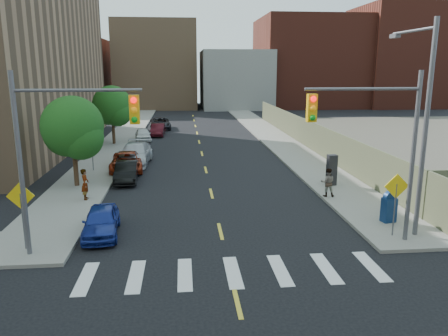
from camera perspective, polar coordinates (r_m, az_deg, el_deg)
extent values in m
cube|color=gray|center=(52.49, -12.20, 5.01)|extent=(3.50, 73.00, 0.15)
cube|color=gray|center=(52.95, 4.77, 5.32)|extent=(3.50, 73.00, 0.15)
cube|color=#5B6345|center=(40.18, 10.79, 4.39)|extent=(0.12, 44.00, 2.50)
cube|color=#592319|center=(82.73, -20.15, 11.45)|extent=(14.00, 18.00, 12.00)
cube|color=#8C6B4C|center=(82.28, -8.75, 13.12)|extent=(14.00, 16.00, 15.00)
cube|color=gray|center=(80.75, 1.40, 11.49)|extent=(12.00, 16.00, 10.00)
cube|color=#592319|center=(85.47, 10.87, 13.36)|extent=(18.00, 18.00, 16.00)
cube|color=#592319|center=(89.41, 21.44, 13.33)|extent=(14.00, 16.00, 18.00)
cylinder|color=#8C6B4C|center=(91.49, 24.04, 16.23)|extent=(1.80, 1.80, 28.00)
cylinder|color=#59595E|center=(17.58, -25.03, -0.03)|extent=(0.18, 0.18, 7.00)
cylinder|color=#59595E|center=(16.59, -18.53, 9.61)|extent=(4.50, 0.12, 0.12)
cube|color=#E5A50C|center=(16.32, -11.62, 7.49)|extent=(0.35, 0.30, 1.05)
cylinder|color=#59595E|center=(18.87, 23.41, 0.94)|extent=(0.18, 0.18, 7.00)
cylinder|color=#59595E|center=(17.55, 17.69, 9.81)|extent=(4.50, 0.12, 0.12)
cube|color=#E5A50C|center=(16.94, 11.38, 7.70)|extent=(0.35, 0.30, 1.05)
cylinder|color=#59595E|center=(19.48, 24.78, 4.16)|extent=(0.20, 0.20, 9.00)
cylinder|color=#59595E|center=(20.85, 23.49, 16.12)|extent=(0.12, 3.50, 0.12)
cube|color=#59595E|center=(22.26, 21.44, 15.76)|extent=(0.25, 0.60, 0.18)
cylinder|color=#59595E|center=(18.73, -24.73, -6.57)|extent=(0.06, 0.06, 2.40)
cube|color=yellow|center=(18.42, -25.05, -3.34)|extent=(1.06, 0.04, 1.06)
cylinder|color=#59595E|center=(19.72, 21.35, -5.31)|extent=(0.06, 0.06, 2.40)
cube|color=yellow|center=(19.42, 21.62, -2.22)|extent=(1.06, 0.04, 1.06)
cylinder|color=#59595E|center=(31.35, -16.81, 1.60)|extent=(0.06, 0.06, 2.40)
cube|color=yellow|center=(31.16, -16.94, 3.58)|extent=(1.06, 0.04, 1.06)
cylinder|color=#332114|center=(27.55, -18.81, 0.19)|extent=(0.28, 0.28, 2.64)
sphere|color=#144815|center=(27.14, -19.18, 5.14)|extent=(3.60, 3.60, 3.60)
sphere|color=#144815|center=(26.82, -18.20, 3.82)|extent=(2.64, 2.64, 2.64)
sphere|color=#144815|center=(27.68, -19.73, 4.36)|extent=(2.88, 2.88, 2.88)
cylinder|color=#332114|center=(42.05, -14.23, 4.70)|extent=(0.28, 0.28, 2.64)
sphere|color=#144815|center=(41.79, -14.41, 7.95)|extent=(3.60, 3.60, 3.60)
sphere|color=#144815|center=(41.47, -13.74, 7.12)|extent=(2.64, 2.64, 2.64)
sphere|color=#144815|center=(42.28, -14.84, 7.41)|extent=(2.88, 2.88, 2.88)
imported|color=navy|center=(19.67, -15.75, -6.72)|extent=(1.75, 3.74, 1.24)
imported|color=black|center=(28.36, -12.60, -0.49)|extent=(1.49, 3.91, 1.27)
imported|color=maroon|center=(31.27, -12.55, 0.80)|extent=(2.45, 4.86, 1.32)
imported|color=#AFB2B7|center=(33.29, -11.55, 1.80)|extent=(2.57, 5.57, 1.58)
imported|color=silver|center=(43.94, -10.54, 4.32)|extent=(1.90, 3.91, 1.29)
imported|color=#3C0C13|center=(47.16, -8.62, 4.96)|extent=(1.47, 3.87, 1.26)
imported|color=black|center=(52.16, -8.33, 5.79)|extent=(2.76, 5.12, 1.37)
cube|color=navy|center=(21.48, 20.72, -5.14)|extent=(0.67, 0.56, 1.13)
cylinder|color=navy|center=(21.32, 20.84, -3.62)|extent=(0.62, 0.37, 0.58)
cube|color=black|center=(27.08, 13.88, -0.24)|extent=(0.57, 0.48, 1.85)
imported|color=gray|center=(24.55, -17.68, -2.03)|extent=(0.45, 0.64, 1.68)
imported|color=gray|center=(24.63, 13.38, -1.84)|extent=(0.87, 0.74, 1.58)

